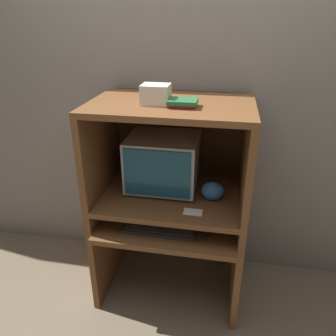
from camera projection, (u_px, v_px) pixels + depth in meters
name	position (u px, v px, depth m)	size (l,w,h in m)	color
ground_plane	(162.00, 318.00, 2.20)	(12.00, 12.00, 0.00)	#756651
wall_back	(181.00, 102.00, 2.28)	(6.00, 0.06, 2.60)	gray
desk_base	(170.00, 246.00, 2.28)	(0.97, 0.70, 0.62)	brown
desk_monitor_shelf	(171.00, 198.00, 2.17)	(0.97, 0.65, 0.16)	brown
hutch_upper	(172.00, 134.00, 2.02)	(0.97, 0.65, 0.61)	brown
crt_monitor	(163.00, 161.00, 2.17)	(0.45, 0.41, 0.36)	#B2B2B7
keyboard	(160.00, 229.00, 2.06)	(0.46, 0.15, 0.03)	#2D2D30
mouse	(207.00, 232.00, 2.02)	(0.07, 0.05, 0.03)	black
snack_bag	(213.00, 191.00, 2.07)	(0.14, 0.11, 0.12)	#336BB7
book_stack	(183.00, 103.00, 1.79)	(0.16, 0.13, 0.04)	maroon
paper_card	(193.00, 212.00, 1.95)	(0.11, 0.07, 0.00)	white
storage_box	(156.00, 94.00, 1.83)	(0.16, 0.13, 0.11)	beige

